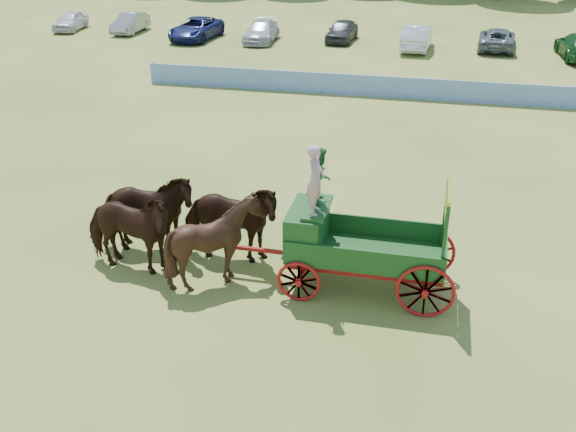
{
  "coord_description": "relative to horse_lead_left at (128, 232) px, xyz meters",
  "views": [
    {
      "loc": [
        0.69,
        -13.29,
        8.91
      ],
      "look_at": [
        -2.74,
        1.56,
        1.3
      ],
      "focal_mm": 40.0,
      "sensor_mm": 36.0,
      "label": 1
    }
  ],
  "objects": [
    {
      "name": "horse_wheel_left",
      "position": [
        2.4,
        0.0,
        0.0
      ],
      "size": [
        2.29,
        2.08,
        2.34
      ],
      "primitive_type": "imported",
      "rotation": [
        0.0,
        0.0,
        1.47
      ],
      "color": "black",
      "rests_on": "ground"
    },
    {
      "name": "ground",
      "position": [
        6.62,
        -0.01,
        -1.17
      ],
      "size": [
        160.0,
        160.0,
        0.0
      ],
      "primitive_type": "plane",
      "color": "#9F9648",
      "rests_on": "ground"
    },
    {
      "name": "horse_lead_left",
      "position": [
        0.0,
        0.0,
        0.0
      ],
      "size": [
        2.86,
        1.5,
        2.33
      ],
      "primitive_type": "imported",
      "rotation": [
        0.0,
        0.0,
        1.48
      ],
      "color": "black",
      "rests_on": "ground"
    },
    {
      "name": "sponsor_banner",
      "position": [
        5.62,
        17.99,
        -0.64
      ],
      "size": [
        26.0,
        0.08,
        1.05
      ],
      "primitive_type": "cube",
      "color": "#1F54A9",
      "rests_on": "ground"
    },
    {
      "name": "horse_wheel_right",
      "position": [
        2.4,
        1.1,
        0.0
      ],
      "size": [
        2.78,
        1.31,
        2.33
      ],
      "primitive_type": "imported",
      "rotation": [
        0.0,
        0.0,
        1.59
      ],
      "color": "black",
      "rests_on": "ground"
    },
    {
      "name": "farm_dray",
      "position": [
        5.37,
        0.55,
        0.44
      ],
      "size": [
        6.0,
        2.0,
        3.86
      ],
      "color": "#A31810",
      "rests_on": "ground"
    },
    {
      "name": "parked_cars",
      "position": [
        2.37,
        30.08,
        -0.44
      ],
      "size": [
        41.91,
        6.89,
        1.56
      ],
      "color": "silver",
      "rests_on": "ground"
    },
    {
      "name": "horse_lead_right",
      "position": [
        0.0,
        1.1,
        0.0
      ],
      "size": [
        2.97,
        1.84,
        2.33
      ],
      "primitive_type": "imported",
      "rotation": [
        0.0,
        0.0,
        1.79
      ],
      "color": "black",
      "rests_on": "ground"
    }
  ]
}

